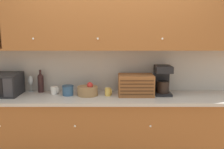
# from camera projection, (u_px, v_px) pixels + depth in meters

# --- Properties ---
(wall_back) EXTENTS (5.94, 0.06, 2.60)m
(wall_back) POSITION_uv_depth(u_px,v_px,m) (112.00, 62.00, 3.46)
(wall_back) COLOR silver
(wall_back) RESTS_ON ground_plane
(counter_unit) EXTENTS (3.56, 0.66, 0.90)m
(counter_unit) POSITION_uv_depth(u_px,v_px,m) (112.00, 129.00, 3.26)
(counter_unit) COLOR #935628
(counter_unit) RESTS_ON ground_plane
(backsplash_panel) EXTENTS (3.54, 0.01, 0.58)m
(backsplash_panel) POSITION_uv_depth(u_px,v_px,m) (112.00, 70.00, 3.44)
(backsplash_panel) COLOR #B7B2A8
(backsplash_panel) RESTS_ON counter_unit
(upper_cabinets) EXTENTS (3.54, 0.38, 0.80)m
(upper_cabinets) POSITION_uv_depth(u_px,v_px,m) (125.00, 18.00, 3.15)
(upper_cabinets) COLOR #935628
(upper_cabinets) RESTS_ON backsplash_panel
(wine_glass) EXTENTS (0.07, 0.07, 0.22)m
(wine_glass) POSITION_uv_depth(u_px,v_px,m) (30.00, 81.00, 3.39)
(wine_glass) COLOR silver
(wine_glass) RESTS_ON counter_unit
(wine_bottle) EXTENTS (0.08, 0.08, 0.31)m
(wine_bottle) POSITION_uv_depth(u_px,v_px,m) (40.00, 82.00, 3.36)
(wine_bottle) COLOR black
(wine_bottle) RESTS_ON counter_unit
(mug_blue_second) EXTENTS (0.11, 0.09, 0.09)m
(mug_blue_second) POSITION_uv_depth(u_px,v_px,m) (54.00, 90.00, 3.28)
(mug_blue_second) COLOR silver
(mug_blue_second) RESTS_ON counter_unit
(storage_canister) EXTENTS (0.15, 0.15, 0.13)m
(storage_canister) POSITION_uv_depth(u_px,v_px,m) (67.00, 90.00, 3.20)
(storage_canister) COLOR #33567A
(storage_canister) RESTS_ON counter_unit
(fruit_basket) EXTENTS (0.26, 0.26, 0.18)m
(fruit_basket) POSITION_uv_depth(u_px,v_px,m) (87.00, 91.00, 3.20)
(fruit_basket) COLOR #937047
(fruit_basket) RESTS_ON counter_unit
(mug) EXTENTS (0.09, 0.08, 0.10)m
(mug) POSITION_uv_depth(u_px,v_px,m) (108.00, 92.00, 3.19)
(mug) COLOR gold
(mug) RESTS_ON counter_unit
(bread_box) EXTENTS (0.45, 0.30, 0.27)m
(bread_box) POSITION_uv_depth(u_px,v_px,m) (135.00, 85.00, 3.20)
(bread_box) COLOR brown
(bread_box) RESTS_ON counter_unit
(coffee_maker) EXTENTS (0.21, 0.27, 0.38)m
(coffee_maker) POSITION_uv_depth(u_px,v_px,m) (162.00, 79.00, 3.26)
(coffee_maker) COLOR black
(coffee_maker) RESTS_ON counter_unit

